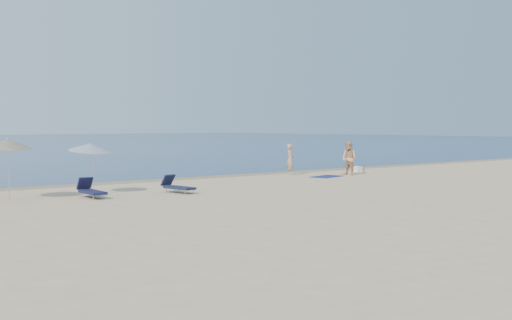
# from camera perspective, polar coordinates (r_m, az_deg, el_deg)

# --- Properties ---
(wet_sand_strip) EXTENTS (240.00, 1.60, 0.00)m
(wet_sand_strip) POSITION_cam_1_polar(r_m,az_deg,el_deg) (33.79, -2.02, -1.38)
(wet_sand_strip) COLOR #847254
(wet_sand_strip) RESTS_ON ground
(person_left) EXTENTS (0.65, 0.72, 1.66)m
(person_left) POSITION_cam_1_polar(r_m,az_deg,el_deg) (34.05, 3.07, 0.05)
(person_left) COLOR tan
(person_left) RESTS_ON ground
(person_right) EXTENTS (0.75, 0.92, 1.78)m
(person_right) POSITION_cam_1_polar(r_m,az_deg,el_deg) (34.34, 8.29, 0.15)
(person_right) COLOR tan
(person_right) RESTS_ON ground
(beach_towel) EXTENTS (2.01, 1.44, 0.03)m
(beach_towel) POSITION_cam_1_polar(r_m,az_deg,el_deg) (33.08, 6.26, -1.47)
(beach_towel) COLOR #101C52
(beach_towel) RESTS_ON ground
(white_bag) EXTENTS (0.40, 0.36, 0.32)m
(white_bag) POSITION_cam_1_polar(r_m,az_deg,el_deg) (36.76, 9.08, -0.81)
(white_bag) COLOR silver
(white_bag) RESTS_ON ground
(blue_cooler) EXTENTS (0.51, 0.40, 0.33)m
(blue_cooler) POSITION_cam_1_polar(r_m,az_deg,el_deg) (37.78, 9.14, -0.70)
(blue_cooler) COLOR blue
(blue_cooler) RESTS_ON ground
(umbrella_near) EXTENTS (1.83, 1.85, 2.09)m
(umbrella_near) POSITION_cam_1_polar(r_m,az_deg,el_deg) (25.24, -14.57, 1.10)
(umbrella_near) COLOR silver
(umbrella_near) RESTS_ON ground
(umbrella_far) EXTENTS (1.77, 1.78, 2.26)m
(umbrella_far) POSITION_cam_1_polar(r_m,az_deg,el_deg) (24.02, -21.21, 1.35)
(umbrella_far) COLOR silver
(umbrella_far) RESTS_ON ground
(lounger_left) EXTENTS (0.59, 1.66, 0.73)m
(lounger_left) POSITION_cam_1_polar(r_m,az_deg,el_deg) (24.14, -14.44, -2.64)
(lounger_left) COLOR #141639
(lounger_left) RESTS_ON ground
(lounger_right) EXTENTS (0.74, 1.64, 0.70)m
(lounger_right) POSITION_cam_1_polar(r_m,az_deg,el_deg) (25.25, -7.00, -2.34)
(lounger_right) COLOR #141A37
(lounger_right) RESTS_ON ground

